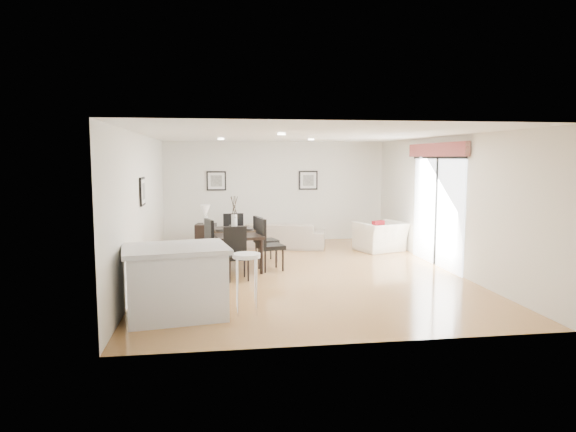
{
  "coord_description": "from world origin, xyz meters",
  "views": [
    {
      "loc": [
        -1.68,
        -9.89,
        2.27
      ],
      "look_at": [
        -0.18,
        0.4,
        1.08
      ],
      "focal_mm": 32.0,
      "sensor_mm": 36.0,
      "label": 1
    }
  ],
  "objects": [
    {
      "name": "side_table",
      "position": [
        -1.88,
        2.83,
        0.32
      ],
      "size": [
        0.55,
        0.55,
        0.64
      ],
      "primitive_type": "cube",
      "rotation": [
        0.0,
        0.0,
        -0.15
      ],
      "color": "black",
      "rests_on": "ground"
    },
    {
      "name": "armchair",
      "position": [
        2.34,
        2.02,
        0.35
      ],
      "size": [
        1.35,
        1.26,
        0.71
      ],
      "primitive_type": "imported",
      "rotation": [
        0.0,
        0.0,
        3.48
      ],
      "color": "silver",
      "rests_on": "ground"
    },
    {
      "name": "dining_chair_foot",
      "position": [
        -1.26,
        1.8,
        0.57
      ],
      "size": [
        0.49,
        0.49,
        1.01
      ],
      "rotation": [
        0.0,
        0.0,
        3.23
      ],
      "color": "black",
      "rests_on": "ground"
    },
    {
      "name": "dining_chair_wnear",
      "position": [
        -1.89,
        0.29,
        0.59
      ],
      "size": [
        0.59,
        0.59,
        1.05
      ],
      "rotation": [
        0.0,
        0.0,
        -1.27
      ],
      "color": "black",
      "rests_on": "ground"
    },
    {
      "name": "cushion",
      "position": [
        2.24,
        1.92,
        0.58
      ],
      "size": [
        0.36,
        0.27,
        0.35
      ],
      "primitive_type": "cube",
      "rotation": [
        0.0,
        0.0,
        3.68
      ],
      "color": "maroon",
      "rests_on": "armchair"
    },
    {
      "name": "bar_stool",
      "position": [
        -1.22,
        -2.57,
        0.76
      ],
      "size": [
        0.4,
        0.4,
        0.89
      ],
      "color": "white",
      "rests_on": "ground"
    },
    {
      "name": "sofa",
      "position": [
        -0.0,
        2.81,
        0.32
      ],
      "size": [
        2.33,
        1.38,
        0.64
      ],
      "primitive_type": "imported",
      "rotation": [
        0.0,
        0.0,
        2.89
      ],
      "color": "gray",
      "rests_on": "ground"
    },
    {
      "name": "ceiling",
      "position": [
        0.0,
        0.0,
        2.7
      ],
      "size": [
        6.0,
        8.0,
        0.02
      ],
      "primitive_type": "cube",
      "color": "white",
      "rests_on": "wall_back"
    },
    {
      "name": "kitchen_island",
      "position": [
        -2.23,
        -2.57,
        0.52
      ],
      "size": [
        1.62,
        1.34,
        1.02
      ],
      "rotation": [
        0.0,
        0.0,
        0.16
      ],
      "color": "silver",
      "rests_on": "ground"
    },
    {
      "name": "sliding_door",
      "position": [
        2.96,
        0.3,
        1.66
      ],
      "size": [
        0.12,
        2.7,
        2.57
      ],
      "color": "white",
      "rests_on": "wall_right"
    },
    {
      "name": "framed_print_back_right",
      "position": [
        0.9,
        3.97,
        1.65
      ],
      "size": [
        0.52,
        0.04,
        0.52
      ],
      "color": "black",
      "rests_on": "wall_back"
    },
    {
      "name": "wall_back",
      "position": [
        0.0,
        4.0,
        1.35
      ],
      "size": [
        6.0,
        0.04,
        2.7
      ],
      "primitive_type": "cube",
      "color": "white",
      "rests_on": "ground"
    },
    {
      "name": "wall_right",
      "position": [
        3.0,
        0.0,
        1.35
      ],
      "size": [
        0.04,
        8.0,
        2.7
      ],
      "primitive_type": "cube",
      "color": "white",
      "rests_on": "ground"
    },
    {
      "name": "wall_front",
      "position": [
        0.0,
        -4.0,
        1.35
      ],
      "size": [
        6.0,
        0.04,
        2.7
      ],
      "primitive_type": "cube",
      "color": "white",
      "rests_on": "ground"
    },
    {
      "name": "table_lamp",
      "position": [
        -1.88,
        2.83,
        0.94
      ],
      "size": [
        0.25,
        0.25,
        0.47
      ],
      "color": "white",
      "rests_on": "side_table"
    },
    {
      "name": "courtyard_plant_b",
      "position": [
        5.8,
        0.95,
        0.34
      ],
      "size": [
        0.51,
        0.51,
        0.68
      ],
      "primitive_type": "imported",
      "rotation": [
        0.0,
        0.0,
        -0.43
      ],
      "color": "#344F21",
      "rests_on": "ground"
    },
    {
      "name": "dining_chair_enear",
      "position": [
        -0.64,
        0.24,
        0.6
      ],
      "size": [
        0.58,
        0.58,
        1.07
      ],
      "rotation": [
        0.0,
        0.0,
        1.82
      ],
      "color": "black",
      "rests_on": "ground"
    },
    {
      "name": "wall_left",
      "position": [
        -3.0,
        0.0,
        1.35
      ],
      "size": [
        0.04,
        8.0,
        2.7
      ],
      "primitive_type": "cube",
      "color": "white",
      "rests_on": "ground"
    },
    {
      "name": "framed_print_back_left",
      "position": [
        -1.6,
        3.97,
        1.65
      ],
      "size": [
        0.52,
        0.04,
        0.52
      ],
      "color": "black",
      "rests_on": "wall_back"
    },
    {
      "name": "dining_table",
      "position": [
        -1.26,
        0.71,
        0.67
      ],
      "size": [
        1.12,
        1.88,
        0.74
      ],
      "rotation": [
        0.0,
        0.0,
        0.13
      ],
      "color": "black",
      "rests_on": "ground"
    },
    {
      "name": "framed_print_left_wall",
      "position": [
        -2.97,
        -0.2,
        1.65
      ],
      "size": [
        0.04,
        0.52,
        0.52
      ],
      "rotation": [
        0.0,
        0.0,
        1.57
      ],
      "color": "black",
      "rests_on": "wall_left"
    },
    {
      "name": "ground",
      "position": [
        0.0,
        0.0,
        0.0
      ],
      "size": [
        8.0,
        8.0,
        0.0
      ],
      "primitive_type": "plane",
      "color": "tan",
      "rests_on": "ground"
    },
    {
      "name": "dining_chair_efar",
      "position": [
        -0.64,
        1.13,
        0.56
      ],
      "size": [
        0.55,
        0.55,
        1.0
      ],
      "rotation": [
        0.0,
        0.0,
        1.84
      ],
      "color": "black",
      "rests_on": "ground"
    },
    {
      "name": "courtyard",
      "position": [
        6.16,
        0.87,
        0.92
      ],
      "size": [
        6.0,
        6.0,
        2.0
      ],
      "color": "gray",
      "rests_on": "ground"
    },
    {
      "name": "vase",
      "position": [
        -1.26,
        0.71,
        1.05
      ],
      "size": [
        0.96,
        1.47,
        0.75
      ],
      "color": "white",
      "rests_on": "dining_table"
    },
    {
      "name": "dining_chair_wfar",
      "position": [
        -1.89,
        1.16,
        0.52
      ],
      "size": [
        0.46,
        0.46,
        0.93
      ],
      "rotation": [
        0.0,
        0.0,
        -1.47
      ],
      "color": "black",
      "rests_on": "ground"
    },
    {
      "name": "coffee_table",
      "position": [
        -1.44,
        3.44,
        0.18
      ],
      "size": [
        1.06,
        0.84,
        0.37
      ],
      "primitive_type": "cube",
      "rotation": [
        0.0,
        0.0,
        -0.36
      ],
      "color": "black",
      "rests_on": "ground"
    },
    {
      "name": "dining_chair_head",
      "position": [
        -1.28,
        -0.4,
        0.55
      ],
      "size": [
        0.5,
        0.5,
        0.98
      ],
      "rotation": [
        0.0,
        0.0,
        0.15
      ],
      "color": "black",
      "rests_on": "ground"
    }
  ]
}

